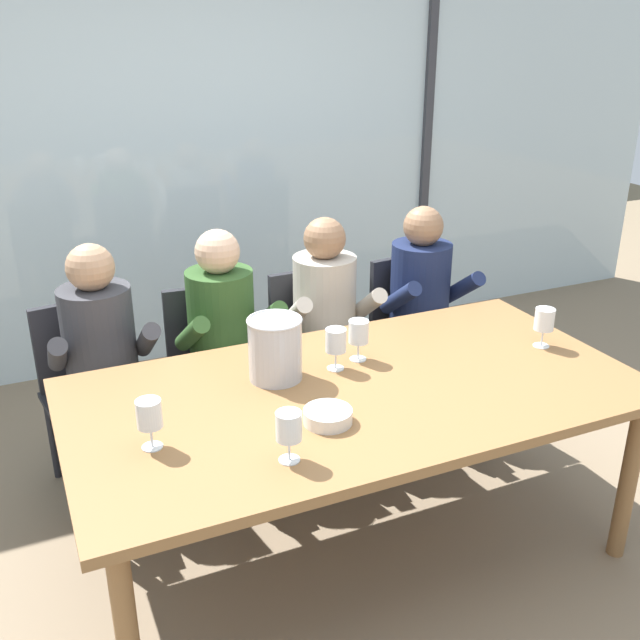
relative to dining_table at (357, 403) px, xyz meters
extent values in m
plane|color=#847056|center=(0.00, 1.00, -0.70)|extent=(14.00, 14.00, 0.00)
cube|color=silver|center=(0.00, 2.25, 0.60)|extent=(7.39, 0.03, 2.60)
cube|color=#38383D|center=(1.66, 2.23, 0.60)|extent=(0.06, 0.06, 2.60)
cube|color=#477A38|center=(0.00, 6.66, 0.13)|extent=(13.39, 2.40, 1.66)
cube|color=olive|center=(0.00, 0.00, 0.05)|extent=(2.19, 1.14, 0.04)
cylinder|color=olive|center=(-1.00, -0.47, -0.34)|extent=(0.07, 0.07, 0.73)
cylinder|color=olive|center=(1.00, -0.47, -0.34)|extent=(0.07, 0.07, 0.73)
cylinder|color=olive|center=(-1.00, 0.47, -0.34)|extent=(0.07, 0.07, 0.73)
cylinder|color=olive|center=(1.00, 0.47, -0.34)|extent=(0.07, 0.07, 0.73)
cube|color=#232328|center=(-0.87, 0.92, -0.26)|extent=(0.50, 0.50, 0.03)
cube|color=#232328|center=(-0.90, 1.11, -0.03)|extent=(0.42, 0.10, 0.42)
cylinder|color=#232328|center=(-1.04, 0.70, -0.49)|extent=(0.04, 0.04, 0.43)
cylinder|color=#232328|center=(-0.66, 0.75, -0.49)|extent=(0.04, 0.04, 0.43)
cylinder|color=#232328|center=(-1.09, 1.08, -0.49)|extent=(0.04, 0.04, 0.43)
cylinder|color=#232328|center=(-0.71, 1.13, -0.49)|extent=(0.04, 0.04, 0.43)
cube|color=#232328|center=(-0.31, 0.86, -0.26)|extent=(0.48, 0.48, 0.03)
cube|color=#232328|center=(-0.30, 1.06, -0.03)|extent=(0.42, 0.07, 0.42)
cylinder|color=#232328|center=(-0.52, 0.69, -0.49)|extent=(0.04, 0.04, 0.43)
cylinder|color=#232328|center=(-0.14, 0.66, -0.49)|extent=(0.04, 0.04, 0.43)
cylinder|color=#232328|center=(-0.49, 1.07, -0.49)|extent=(0.04, 0.04, 0.43)
cylinder|color=#232328|center=(-0.11, 1.04, -0.49)|extent=(0.04, 0.04, 0.43)
cube|color=#232328|center=(0.26, 0.90, -0.26)|extent=(0.46, 0.46, 0.03)
cube|color=#232328|center=(0.26, 1.10, -0.03)|extent=(0.42, 0.05, 0.42)
cylinder|color=#232328|center=(0.08, 0.70, -0.49)|extent=(0.04, 0.04, 0.43)
cylinder|color=#232328|center=(0.46, 0.72, -0.49)|extent=(0.04, 0.04, 0.43)
cylinder|color=#232328|center=(0.07, 1.08, -0.49)|extent=(0.04, 0.04, 0.43)
cylinder|color=#232328|center=(0.45, 1.10, -0.49)|extent=(0.04, 0.04, 0.43)
cube|color=#232328|center=(0.86, 0.90, -0.26)|extent=(0.48, 0.48, 0.03)
cube|color=#232328|center=(0.84, 1.10, -0.03)|extent=(0.42, 0.08, 0.42)
cylinder|color=#232328|center=(0.69, 0.69, -0.49)|extent=(0.04, 0.04, 0.43)
cylinder|color=#232328|center=(1.07, 0.73, -0.49)|extent=(0.04, 0.04, 0.43)
cylinder|color=#232328|center=(0.66, 1.07, -0.49)|extent=(0.04, 0.04, 0.43)
cylinder|color=#232328|center=(1.03, 1.11, -0.49)|extent=(0.04, 0.04, 0.43)
cylinder|color=#38383D|center=(-0.83, 0.92, 0.04)|extent=(0.32, 0.32, 0.52)
sphere|color=tan|center=(-0.83, 0.92, 0.39)|extent=(0.21, 0.21, 0.21)
cube|color=#47423D|center=(-0.92, 0.72, -0.22)|extent=(0.13, 0.40, 0.13)
cube|color=#47423D|center=(-0.74, 0.72, -0.22)|extent=(0.13, 0.40, 0.13)
cylinder|color=#47423D|center=(-0.92, 0.52, -0.47)|extent=(0.10, 0.10, 0.46)
cylinder|color=#47423D|center=(-0.74, 0.52, -0.47)|extent=(0.10, 0.10, 0.46)
cylinder|color=#38383D|center=(-1.02, 0.80, 0.06)|extent=(0.08, 0.32, 0.26)
cylinder|color=#38383D|center=(-0.64, 0.80, 0.06)|extent=(0.08, 0.32, 0.26)
cylinder|color=#2D5123|center=(-0.26, 0.92, 0.04)|extent=(0.35, 0.35, 0.52)
sphere|color=#DBAD89|center=(-0.26, 0.92, 0.39)|extent=(0.21, 0.21, 0.21)
cube|color=#47423D|center=(-0.34, 0.71, -0.22)|extent=(0.17, 0.41, 0.13)
cube|color=#47423D|center=(-0.16, 0.73, -0.22)|extent=(0.17, 0.41, 0.13)
cylinder|color=#47423D|center=(-0.32, 0.51, -0.47)|extent=(0.10, 0.10, 0.46)
cylinder|color=#47423D|center=(-0.14, 0.53, -0.47)|extent=(0.10, 0.10, 0.46)
cylinder|color=#2D5123|center=(-0.44, 0.78, 0.06)|extent=(0.11, 0.33, 0.26)
cylinder|color=#2D5123|center=(-0.06, 0.82, 0.06)|extent=(0.11, 0.33, 0.26)
cylinder|color=#B7AD9E|center=(0.28, 0.92, 0.04)|extent=(0.35, 0.35, 0.52)
sphere|color=#936B4C|center=(0.28, 0.92, 0.39)|extent=(0.21, 0.21, 0.21)
cube|color=#47423D|center=(0.17, 0.73, -0.22)|extent=(0.16, 0.41, 0.13)
cube|color=#47423D|center=(0.35, 0.71, -0.22)|extent=(0.16, 0.41, 0.13)
cylinder|color=#47423D|center=(0.16, 0.53, -0.47)|extent=(0.10, 0.10, 0.46)
cylinder|color=#47423D|center=(0.34, 0.51, -0.47)|extent=(0.10, 0.10, 0.46)
cylinder|color=#B7AD9E|center=(0.08, 0.82, 0.06)|extent=(0.11, 0.33, 0.26)
cylinder|color=#B7AD9E|center=(0.46, 0.78, 0.06)|extent=(0.11, 0.33, 0.26)
cylinder|color=#192347|center=(0.85, 0.92, 0.04)|extent=(0.32, 0.32, 0.52)
sphere|color=#936B4C|center=(0.85, 0.92, 0.39)|extent=(0.21, 0.21, 0.21)
cube|color=#47423D|center=(0.75, 0.72, -0.22)|extent=(0.13, 0.40, 0.13)
cube|color=#47423D|center=(0.93, 0.72, -0.22)|extent=(0.13, 0.40, 0.13)
cylinder|color=#47423D|center=(0.75, 0.52, -0.47)|extent=(0.10, 0.10, 0.46)
cylinder|color=#47423D|center=(0.93, 0.52, -0.47)|extent=(0.10, 0.10, 0.46)
cylinder|color=#192347|center=(0.65, 0.80, 0.06)|extent=(0.08, 0.33, 0.26)
cylinder|color=#192347|center=(1.03, 0.80, 0.06)|extent=(0.08, 0.33, 0.26)
cylinder|color=#B7B7BC|center=(-0.26, 0.21, 0.19)|extent=(0.21, 0.21, 0.25)
torus|color=silver|center=(-0.26, 0.21, 0.31)|extent=(0.22, 0.22, 0.01)
cylinder|color=silver|center=(-0.21, -0.19, 0.09)|extent=(0.17, 0.17, 0.05)
cylinder|color=silver|center=(-0.01, 0.18, 0.07)|extent=(0.07, 0.07, 0.00)
cylinder|color=silver|center=(-0.01, 0.18, 0.11)|extent=(0.01, 0.01, 0.07)
cylinder|color=silver|center=(-0.01, 0.18, 0.19)|extent=(0.08, 0.08, 0.09)
cylinder|color=silver|center=(-0.81, -0.10, 0.07)|extent=(0.07, 0.07, 0.00)
cylinder|color=silver|center=(-0.81, -0.10, 0.11)|extent=(0.01, 0.01, 0.07)
cylinder|color=silver|center=(-0.81, -0.10, 0.19)|extent=(0.08, 0.08, 0.09)
cylinder|color=maroon|center=(-0.81, -0.10, 0.17)|extent=(0.07, 0.07, 0.04)
cylinder|color=silver|center=(0.90, 0.02, 0.07)|extent=(0.07, 0.07, 0.00)
cylinder|color=silver|center=(0.90, 0.02, 0.11)|extent=(0.01, 0.01, 0.07)
cylinder|color=silver|center=(0.90, 0.02, 0.19)|extent=(0.08, 0.08, 0.09)
cylinder|color=silver|center=(0.12, 0.22, 0.07)|extent=(0.07, 0.07, 0.00)
cylinder|color=silver|center=(0.12, 0.22, 0.11)|extent=(0.01, 0.01, 0.07)
cylinder|color=silver|center=(0.12, 0.22, 0.19)|extent=(0.08, 0.08, 0.09)
cylinder|color=#560C1E|center=(0.12, 0.22, 0.17)|extent=(0.07, 0.07, 0.04)
cylinder|color=silver|center=(-0.42, -0.36, 0.07)|extent=(0.07, 0.07, 0.00)
cylinder|color=silver|center=(-0.42, -0.36, 0.11)|extent=(0.01, 0.01, 0.07)
cylinder|color=silver|center=(-0.42, -0.36, 0.19)|extent=(0.08, 0.08, 0.09)
cylinder|color=maroon|center=(-0.42, -0.36, 0.17)|extent=(0.07, 0.07, 0.04)
camera|label=1|loc=(-1.14, -2.18, 1.36)|focal=40.39mm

